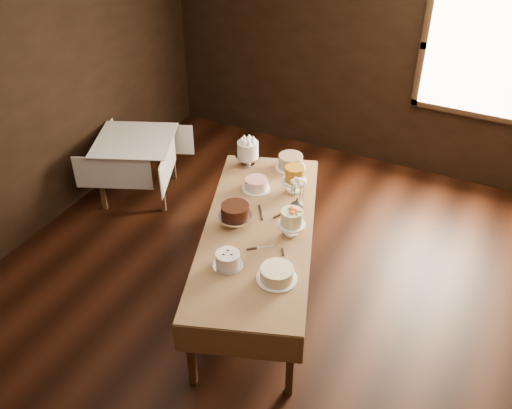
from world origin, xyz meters
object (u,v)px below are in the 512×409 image
object	(u,v)px
cake_server_c	(260,209)
cake_flowers	(291,224)
cake_server_a	(265,247)
cake_speckled	(291,162)
cake_chocolate	(235,216)
display_table	(258,233)
cake_cream	(277,274)
cake_caramel	(294,181)
cake_server_b	(284,262)
side_table	(135,146)
flower_vase	(297,204)
cake_swirl	(228,260)
cake_lattice	(256,185)
cake_server_d	(287,211)
cake_meringue	(248,154)

from	to	relation	value
cake_server_c	cake_flowers	bearing A→B (deg)	-149.23
cake_server_c	cake_server_a	bearing A→B (deg)	178.20
cake_speckled	cake_chocolate	size ratio (longest dim) A/B	1.08
cake_speckled	cake_server_c	bearing A→B (deg)	-86.69
display_table	cake_cream	bearing A→B (deg)	-51.22
cake_caramel	cake_server_b	world-z (taller)	cake_caramel
side_table	cake_caramel	bearing A→B (deg)	-5.29
display_table	flower_vase	xyz separation A→B (m)	(0.20, 0.40, 0.12)
side_table	cake_caramel	distance (m)	2.05
cake_server_a	cake_swirl	bearing A→B (deg)	-157.03
cake_chocolate	cake_caramel	bearing A→B (deg)	70.87
display_table	cake_server_c	bearing A→B (deg)	113.01
side_table	cake_chocolate	xyz separation A→B (m)	(1.78, -0.91, 0.21)
display_table	cake_chocolate	xyz separation A→B (m)	(-0.20, -0.05, 0.15)
side_table	cake_server_b	bearing A→B (deg)	-26.31
cake_lattice	cake_server_d	bearing A→B (deg)	-25.99
cake_server_a	cake_chocolate	bearing A→B (deg)	115.27
cake_server_b	cake_speckled	bearing A→B (deg)	170.14
cake_meringue	cake_caramel	distance (m)	0.66
cake_server_b	cake_server_d	xyz separation A→B (m)	(-0.27, 0.65, 0.00)
display_table	cake_swirl	distance (m)	0.57
cake_speckled	cake_server_b	bearing A→B (deg)	-68.07
cake_chocolate	cake_server_a	bearing A→B (deg)	-23.29
cake_caramel	side_table	bearing A→B (deg)	174.71
cake_meringue	cake_speckled	xyz separation A→B (m)	(0.42, 0.14, -0.06)
flower_vase	cake_flowers	bearing A→B (deg)	-74.49
cake_meringue	cake_flowers	xyz separation A→B (m)	(0.86, -0.86, -0.01)
cake_swirl	cake_server_a	size ratio (longest dim) A/B	1.05
cake_caramel	cake_server_a	distance (m)	0.90
cake_caramel	cake_server_d	size ratio (longest dim) A/B	1.18
cake_caramel	flower_vase	distance (m)	0.31
flower_vase	cake_cream	bearing A→B (deg)	-76.10
flower_vase	cake_server_b	bearing A→B (deg)	-74.37
cake_meringue	cake_speckled	bearing A→B (deg)	18.63
cake_cream	cake_server_d	world-z (taller)	cake_cream
cake_speckled	cake_server_a	size ratio (longest dim) A/B	1.43
cake_server_c	flower_vase	bearing A→B (deg)	-96.05
cake_cream	cake_lattice	bearing A→B (deg)	123.77
display_table	cake_speckled	size ratio (longest dim) A/B	7.59
cake_speckled	cake_lattice	xyz separation A→B (m)	(-0.14, -0.51, -0.02)
cake_meringue	cake_server_b	xyz separation A→B (m)	(0.97, -1.23, -0.12)
cake_flowers	cake_server_a	xyz separation A→B (m)	(-0.12, -0.26, -0.11)
cake_server_c	cake_meringue	bearing A→B (deg)	2.13
cake_cream	cake_caramel	bearing A→B (deg)	107.45
cake_flowers	cake_server_b	size ratio (longest dim) A/B	1.06
cake_lattice	cake_chocolate	bearing A→B (deg)	-81.48
cake_speckled	cake_server_c	xyz separation A→B (m)	(0.05, -0.80, -0.07)
cake_flowers	cake_server_d	world-z (taller)	cake_flowers
cake_server_a	display_table	bearing A→B (deg)	87.84
cake_lattice	cake_swirl	size ratio (longest dim) A/B	1.09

